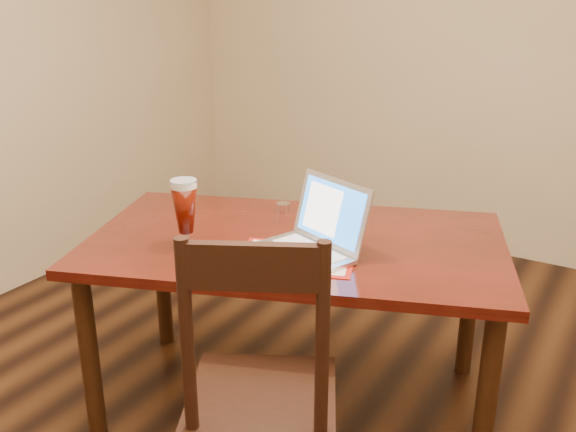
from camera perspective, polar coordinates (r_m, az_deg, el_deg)
The scene contains 2 objects.
dining_table at distance 2.52m, azimuth 0.50°, elevation -3.79°, with size 1.81×1.40×1.02m.
dining_chair at distance 2.03m, azimuth -2.43°, elevation -15.66°, with size 0.60×0.59×1.07m.
Camera 1 is at (0.86, -1.56, 1.69)m, focal length 40.00 mm.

